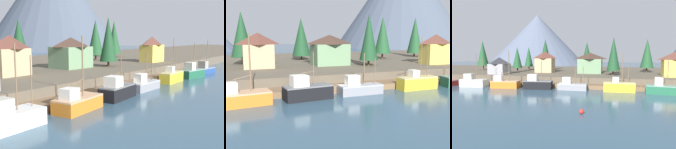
# 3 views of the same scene
# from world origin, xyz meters

# --- Properties ---
(ground_plane) EXTENTS (400.00, 400.00, 1.00)m
(ground_plane) POSITION_xyz_m (0.00, 20.00, -0.50)
(ground_plane) COLOR #335166
(dock) EXTENTS (80.00, 4.00, 1.60)m
(dock) POSITION_xyz_m (0.00, 1.99, 0.50)
(dock) COLOR brown
(dock) RESTS_ON ground_plane
(shoreline_bank) EXTENTS (400.00, 56.00, 2.50)m
(shoreline_bank) POSITION_xyz_m (0.00, 32.00, 1.25)
(shoreline_bank) COLOR brown
(shoreline_bank) RESTS_ON ground_plane
(fishing_boat_white) EXTENTS (7.23, 3.47, 9.06)m
(fishing_boat_white) POSITION_xyz_m (-23.95, -1.90, 1.25)
(fishing_boat_white) COLOR silver
(fishing_boat_white) RESTS_ON ground_plane
(fishing_boat_orange) EXTENTS (7.43, 4.03, 9.75)m
(fishing_boat_orange) POSITION_xyz_m (-14.19, -2.21, 1.15)
(fishing_boat_orange) COLOR #CC6B1E
(fishing_boat_orange) RESTS_ON ground_plane
(fishing_boat_black) EXTENTS (7.37, 3.63, 7.05)m
(fishing_boat_black) POSITION_xyz_m (-5.15, -1.99, 1.36)
(fishing_boat_black) COLOR black
(fishing_boat_black) RESTS_ON ground_plane
(fishing_boat_grey) EXTENTS (7.12, 2.67, 6.58)m
(fishing_boat_grey) POSITION_xyz_m (3.66, -1.47, 1.03)
(fishing_boat_grey) COLOR gray
(fishing_boat_grey) RESTS_ON ground_plane
(fishing_boat_yellow) EXTENTS (7.18, 2.66, 9.19)m
(fishing_boat_yellow) POSITION_xyz_m (14.89, -1.45, 1.23)
(fishing_boat_yellow) COLOR gold
(fishing_boat_yellow) RESTS_ON ground_plane
(fishing_boat_green) EXTENTS (7.45, 3.89, 8.08)m
(fishing_boat_green) POSITION_xyz_m (24.20, -2.09, 1.22)
(fishing_boat_green) COLOR #1E5B3D
(fishing_boat_green) RESTS_ON ground_plane
(fishing_boat_blue) EXTENTS (7.32, 3.27, 8.85)m
(fishing_boat_blue) POSITION_xyz_m (33.71, -1.75, 1.07)
(fishing_boat_blue) COLOR navy
(fishing_boat_blue) RESTS_ON ground_plane
(house_green) EXTENTS (8.21, 6.88, 6.92)m
(house_green) POSITION_xyz_m (5.83, 19.20, 6.03)
(house_green) COLOR #6B8E66
(house_green) RESTS_ON shoreline_bank
(house_yellow) EXTENTS (6.94, 4.37, 7.04)m
(house_yellow) POSITION_xyz_m (30.32, 12.11, 6.10)
(house_yellow) COLOR gold
(house_yellow) RESTS_ON shoreline_bank
(house_tan) EXTENTS (6.47, 4.90, 7.41)m
(house_tan) POSITION_xyz_m (-10.20, 18.69, 6.28)
(house_tan) COLOR tan
(house_tan) RESTS_ON shoreline_bank
(conifer_near_left) EXTENTS (4.65, 4.65, 12.34)m
(conifer_near_left) POSITION_xyz_m (38.82, 31.73, 9.20)
(conifer_near_left) COLOR #4C3823
(conifer_near_left) RESTS_ON shoreline_bank
(conifer_mid_left) EXTENTS (4.70, 4.70, 12.02)m
(conifer_mid_left) POSITION_xyz_m (25.27, 28.47, 9.28)
(conifer_mid_left) COLOR #4C3823
(conifer_mid_left) RESTS_ON shoreline_bank
(conifer_mid_right) EXTENTS (4.13, 4.13, 11.66)m
(conifer_mid_right) POSITION_xyz_m (13.52, 14.40, 8.94)
(conifer_mid_right) COLOR #4C3823
(conifer_mid_right) RESTS_ON shoreline_bank
(conifer_far_left) EXTENTS (5.10, 5.10, 11.44)m
(conifer_far_left) POSITION_xyz_m (2.75, 34.29, 8.75)
(conifer_far_left) COLOR #4C3823
(conifer_far_left) RESTS_ON shoreline_bank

